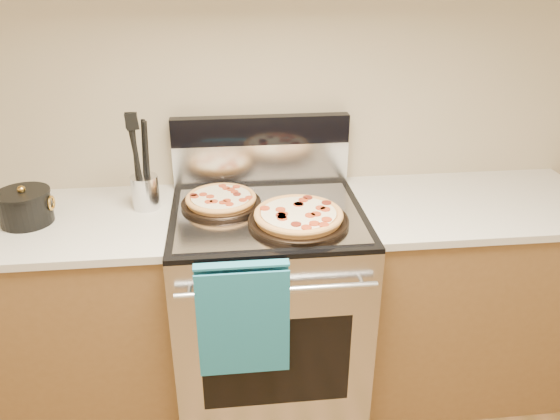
{
  "coord_description": "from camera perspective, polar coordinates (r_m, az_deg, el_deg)",
  "views": [
    {
      "loc": [
        -0.16,
        -0.28,
        1.85
      ],
      "look_at": [
        0.04,
        1.55,
        0.97
      ],
      "focal_mm": 35.0,
      "sensor_mm": 36.0,
      "label": 1
    }
  ],
  "objects": [
    {
      "name": "cabinet_left",
      "position": [
        2.52,
        -22.0,
        -10.72
      ],
      "size": [
        1.0,
        0.62,
        0.88
      ],
      "primitive_type": "cube",
      "color": "brown",
      "rests_on": "ground"
    },
    {
      "name": "cabinet_right",
      "position": [
        2.63,
        18.43,
        -8.46
      ],
      "size": [
        1.0,
        0.62,
        0.88
      ],
      "primitive_type": "cube",
      "color": "brown",
      "rests_on": "ground"
    },
    {
      "name": "backsplash_lower",
      "position": [
        2.4,
        -1.99,
        4.94
      ],
      "size": [
        0.76,
        0.06,
        0.18
      ],
      "primitive_type": "cube",
      "color": "silver",
      "rests_on": "cooktop"
    },
    {
      "name": "wall_back",
      "position": [
        2.34,
        -2.2,
        13.1
      ],
      "size": [
        4.0,
        0.0,
        4.0
      ],
      "primitive_type": "plane",
      "rotation": [
        1.57,
        0.0,
        0.0
      ],
      "color": "tan",
      "rests_on": "ground"
    },
    {
      "name": "countertop_right",
      "position": [
        2.42,
        19.9,
        0.57
      ],
      "size": [
        1.02,
        0.64,
        0.03
      ],
      "primitive_type": "cube",
      "color": "#BBB4A7",
      "rests_on": "cabinet_right"
    },
    {
      "name": "oven_window",
      "position": [
        2.13,
        -0.37,
        -15.67
      ],
      "size": [
        0.56,
        0.01,
        0.4
      ],
      "primitive_type": "cube",
      "color": "black",
      "rests_on": "range_body"
    },
    {
      "name": "dish_towel",
      "position": [
        1.93,
        -3.87,
        -11.08
      ],
      "size": [
        0.32,
        0.05,
        0.42
      ],
      "primitive_type": null,
      "color": "teal",
      "rests_on": "oven_handle"
    },
    {
      "name": "backsplash_upper",
      "position": [
        2.35,
        -2.05,
        8.37
      ],
      "size": [
        0.76,
        0.06,
        0.12
      ],
      "primitive_type": "cube",
      "color": "black",
      "rests_on": "backsplash_lower"
    },
    {
      "name": "saucepan",
      "position": [
        2.28,
        -25.06,
        0.15
      ],
      "size": [
        0.21,
        0.21,
        0.12
      ],
      "primitive_type": "cylinder",
      "rotation": [
        0.0,
        0.0,
        -0.08
      ],
      "color": "black",
      "rests_on": "countertop_left"
    },
    {
      "name": "pepperoni_pizza_front",
      "position": [
        2.04,
        1.95,
        -0.76
      ],
      "size": [
        0.45,
        0.45,
        0.05
      ],
      "primitive_type": null,
      "rotation": [
        0.0,
        0.0,
        -0.25
      ],
      "color": "#C8803D",
      "rests_on": "foil_sheet"
    },
    {
      "name": "cooktop",
      "position": [
        2.15,
        -1.32,
        -0.43
      ],
      "size": [
        0.76,
        0.68,
        0.02
      ],
      "primitive_type": "cube",
      "color": "black",
      "rests_on": "range_body"
    },
    {
      "name": "range_body",
      "position": [
        2.39,
        -1.21,
        -10.41
      ],
      "size": [
        0.76,
        0.68,
        0.9
      ],
      "primitive_type": "cube",
      "color": "#B7B7BC",
      "rests_on": "ground"
    },
    {
      "name": "utensil_crock",
      "position": [
        2.25,
        -13.89,
        1.84
      ],
      "size": [
        0.14,
        0.14,
        0.14
      ],
      "primitive_type": "cylinder",
      "rotation": [
        0.0,
        0.0,
        -0.42
      ],
      "color": "silver",
      "rests_on": "countertop_left"
    },
    {
      "name": "oven_handle",
      "position": [
        1.88,
        -0.27,
        -8.42
      ],
      "size": [
        0.7,
        0.03,
        0.03
      ],
      "primitive_type": "cylinder",
      "rotation": [
        0.0,
        1.57,
        0.0
      ],
      "color": "silver",
      "rests_on": "range_body"
    },
    {
      "name": "pepperoni_pizza_back",
      "position": [
        2.19,
        -6.17,
        1.01
      ],
      "size": [
        0.36,
        0.36,
        0.04
      ],
      "primitive_type": null,
      "rotation": [
        0.0,
        0.0,
        0.16
      ],
      "color": "#C8803D",
      "rests_on": "foil_sheet"
    },
    {
      "name": "countertop_left",
      "position": [
        2.3,
        -23.83,
        -1.45
      ],
      "size": [
        1.02,
        0.64,
        0.03
      ],
      "primitive_type": "cube",
      "color": "#BBB4A7",
      "rests_on": "cabinet_left"
    },
    {
      "name": "foil_sheet",
      "position": [
        2.12,
        -1.25,
        -0.47
      ],
      "size": [
        0.7,
        0.55,
        0.01
      ],
      "primitive_type": "cube",
      "color": "gray",
      "rests_on": "cooktop"
    }
  ]
}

